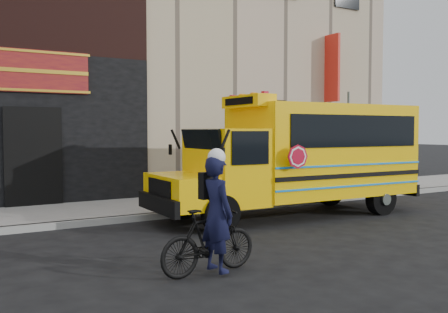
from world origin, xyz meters
name	(u,v)px	position (x,y,z in m)	size (l,w,h in m)	color
ground	(250,234)	(0.00, 0.00, 0.00)	(120.00, 120.00, 0.00)	black
curb	(191,213)	(0.00, 2.60, 0.07)	(40.00, 0.20, 0.15)	gray
sidewalk	(166,205)	(0.00, 4.10, 0.07)	(40.00, 3.00, 0.15)	slate
building	(94,24)	(-0.04, 10.45, 6.13)	(20.00, 10.70, 12.00)	tan
school_bus	(302,155)	(2.42, 1.29, 1.51)	(6.95, 2.47, 2.92)	black
sign_pole	(348,140)	(5.80, 3.10, 1.82)	(0.07, 0.29, 3.32)	#424A45
bicycle	(209,241)	(-2.06, -2.00, 0.49)	(0.46, 1.62, 0.98)	black
cyclist	(217,217)	(-1.98, -2.09, 0.85)	(0.62, 0.41, 1.69)	black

